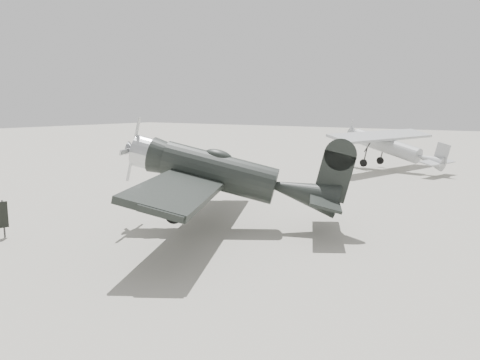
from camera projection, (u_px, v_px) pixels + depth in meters
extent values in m
plane|color=gray|center=(162.00, 229.00, 17.30)|extent=(160.00, 160.00, 0.00)
cylinder|color=black|center=(220.00, 173.00, 17.27)|extent=(4.37, 3.01, 1.34)
cone|color=black|center=(306.00, 174.00, 16.80)|extent=(2.77, 2.18, 1.24)
cylinder|color=#AFB1B3|center=(144.00, 172.00, 17.70)|extent=(1.28, 1.44, 1.18)
cone|color=#AFB1B3|center=(130.00, 172.00, 17.78)|extent=(0.53, 0.63, 0.53)
cube|color=#AFB1B3|center=(132.00, 172.00, 17.77)|extent=(0.13, 0.18, 2.48)
ellipsoid|color=black|center=(215.00, 157.00, 17.20)|extent=(1.23, 1.04, 0.44)
cube|color=black|center=(202.00, 182.00, 17.42)|extent=(6.72, 11.20, 0.21)
cube|color=black|center=(327.00, 173.00, 16.68)|extent=(2.67, 4.07, 0.10)
cube|color=black|center=(332.00, 151.00, 16.53)|extent=(1.08, 0.58, 1.72)
cylinder|color=black|center=(184.00, 224.00, 16.42)|extent=(0.65, 0.42, 0.65)
cylinder|color=black|center=(201.00, 208.00, 18.94)|extent=(0.65, 0.42, 0.65)
cylinder|color=#333333|center=(183.00, 206.00, 16.32)|extent=(0.14, 0.14, 1.34)
cylinder|color=#333333|center=(201.00, 193.00, 18.84)|extent=(0.14, 0.14, 1.34)
cylinder|color=black|center=(334.00, 186.00, 16.71)|extent=(0.22, 0.16, 0.21)
cylinder|color=#949899|center=(386.00, 145.00, 32.96)|extent=(5.15, 2.32, 1.07)
cone|color=#949899|center=(433.00, 149.00, 30.44)|extent=(1.94, 1.38, 0.97)
cone|color=#949899|center=(353.00, 143.00, 35.05)|extent=(0.82, 1.12, 1.01)
cube|color=#949899|center=(348.00, 143.00, 35.34)|extent=(0.08, 0.14, 2.13)
cube|color=#949899|center=(382.00, 137.00, 33.15)|extent=(4.51, 10.79, 0.17)
cube|color=#949899|center=(440.00, 148.00, 30.07)|extent=(1.69, 3.41, 0.08)
cube|color=#949899|center=(442.00, 139.00, 29.90)|extent=(0.86, 0.30, 1.26)
cylinder|color=black|center=(367.00, 166.00, 33.07)|extent=(0.56, 0.27, 0.54)
cylinder|color=black|center=(384.00, 164.00, 34.46)|extent=(0.56, 0.27, 0.54)
cylinder|color=#333333|center=(367.00, 159.00, 32.98)|extent=(0.11, 0.11, 1.16)
cylinder|color=#333333|center=(384.00, 156.00, 34.37)|extent=(0.11, 0.11, 1.16)
cylinder|color=black|center=(442.00, 154.00, 29.98)|extent=(0.19, 0.11, 0.17)
cylinder|color=#333333|center=(4.00, 219.00, 16.11)|extent=(0.08, 0.08, 1.32)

